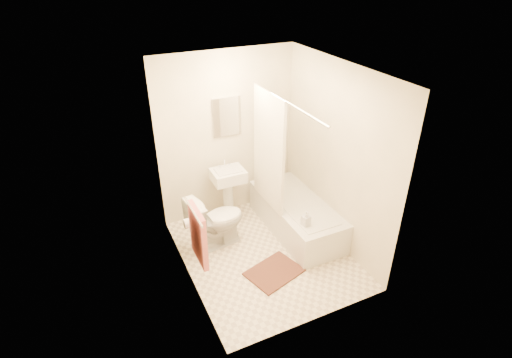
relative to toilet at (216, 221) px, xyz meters
name	(u,v)px	position (x,y,z in m)	size (l,w,h in m)	color
floor	(264,253)	(0.48, -0.47, -0.37)	(2.40, 2.40, 0.00)	beige
ceiling	(266,71)	(0.48, -0.47, 2.03)	(2.40, 2.40, 0.00)	white
wall_back	(227,136)	(0.48, 0.73, 0.83)	(2.00, 0.02, 2.40)	beige
wall_left	(182,193)	(-0.52, -0.47, 0.83)	(0.02, 2.40, 2.40)	beige
wall_right	(336,157)	(1.48, -0.47, 0.83)	(0.02, 2.40, 2.40)	beige
mirror	(227,117)	(0.48, 0.71, 1.13)	(0.40, 0.03, 0.55)	white
curtain_rod	(286,101)	(0.78, -0.37, 1.63)	(0.03, 0.03, 1.70)	silver
shower_curtain	(269,151)	(0.78, 0.03, 0.85)	(0.04, 0.80, 1.55)	silver
towel_bar	(193,212)	(-0.48, -0.72, 0.73)	(0.02, 0.02, 0.60)	silver
towel	(198,235)	(-0.45, -0.72, 0.41)	(0.06, 0.45, 0.66)	#CC7266
toilet_paper	(189,223)	(-0.45, -0.35, 0.33)	(0.12, 0.12, 0.11)	white
toilet	(216,221)	(0.00, 0.00, 0.00)	(0.43, 0.76, 0.75)	silver
sink	(228,193)	(0.37, 0.48, 0.07)	(0.45, 0.36, 0.89)	white
bathtub	(296,215)	(1.13, -0.17, -0.15)	(0.70, 1.61, 0.45)	silver
bath_mat	(274,272)	(0.43, -0.84, -0.36)	(0.64, 0.48, 0.02)	#4C2D21
soap_bottle	(306,219)	(0.95, -0.69, 0.18)	(0.10, 0.10, 0.21)	silver
scrub_brush	(274,181)	(1.10, 0.47, 0.10)	(0.06, 0.21, 0.04)	#32B75D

